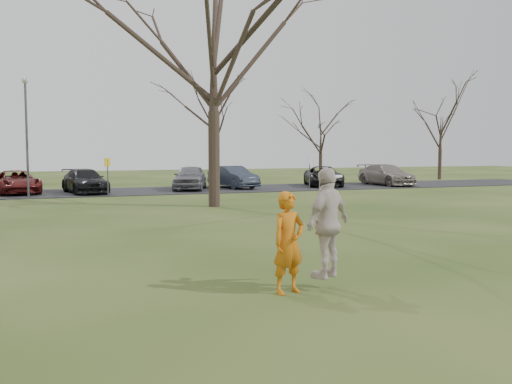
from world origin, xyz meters
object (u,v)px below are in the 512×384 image
Objects in this scene: car_5 at (233,177)px; catching_play at (328,223)px; car_3 at (85,181)px; player_defender at (289,243)px; car_7 at (386,175)px; big_tree at (213,47)px; car_2 at (16,182)px; lamp_post at (26,122)px; car_4 at (190,177)px; car_6 at (323,176)px.

catching_play is (-6.15, -25.20, 0.46)m from car_5.
player_defender is at bearing -95.67° from car_3.
big_tree is (-15.24, -9.65, 6.23)m from car_7.
car_2 is 0.34× the size of big_tree.
catching_play is 0.32× the size of lamp_post.
lamp_post is at bearing -145.40° from car_4.
lamp_post reaches higher than car_2.
car_5 is 6.38m from car_6.
catching_play reaches higher than car_4.
car_4 is 10.06m from lamp_post.
car_7 is 0.80× the size of lamp_post.
car_5 is at bearing -5.25° from car_3.
catching_play is at bearing -117.39° from car_5.
big_tree reaches higher than car_2.
car_5 is 12.95m from lamp_post.
big_tree reaches higher than player_defender.
car_7 is at bearing 5.28° from lamp_post.
car_6 is 0.97× the size of car_7.
car_2 is 4.40m from lamp_post.
car_7 reaches higher than car_2.
lamp_post is at bearing -156.57° from car_3.
lamp_post is (-5.26, 22.24, 3.07)m from player_defender.
player_defender is 0.29× the size of lamp_post.
car_6 is at bearing 43.90° from big_tree.
car_4 is at bearing -6.82° from car_3.
catching_play is (-17.21, -24.37, 0.45)m from car_7.
lamp_post reaches higher than car_7.
car_2 is 0.75× the size of lamp_post.
catching_play is at bearing -74.82° from lamp_post.
car_3 is 1.05× the size of car_4.
car_5 is at bearing 172.68° from car_7.
lamp_post is 0.45× the size of big_tree.
car_2 is 25.97m from catching_play.
big_tree is at bearing -77.48° from car_4.
car_2 is at bearing 88.53° from player_defender.
car_2 is at bearing 166.95° from car_5.
player_defender is 23.06m from lamp_post.
car_6 is at bearing -8.83° from car_3.
car_3 is at bearing 118.08° from big_tree.
catching_play reaches higher than car_5.
car_4 is (6.29, 0.48, 0.08)m from car_3.
car_3 is at bearing -156.20° from car_4.
car_5 is (6.92, 25.21, -0.15)m from player_defender.
car_3 is 12.48m from big_tree.
car_4 is 9.34m from car_6.
car_4 is 3.00m from car_5.
catching_play is at bearing -93.86° from car_3.
car_2 is at bearing 105.00° from lamp_post.
car_7 is at bearing 38.63° from player_defender.
car_6 is (9.34, 0.16, -0.09)m from car_4.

